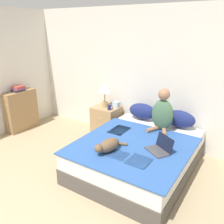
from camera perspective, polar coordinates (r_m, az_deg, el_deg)
wall_back at (r=4.71m, az=5.49°, el=8.69°), size 5.74×0.05×2.55m
bed at (r=3.87m, az=6.25°, el=-10.19°), size 1.64×2.03×0.51m
pillow_near at (r=4.54m, az=7.34°, el=0.18°), size 0.54×0.26×0.30m
pillow_far at (r=4.31m, az=15.95°, el=-1.59°), size 0.54×0.26×0.30m
person_sitting at (r=4.06m, az=12.06°, el=-0.17°), size 0.38×0.37×0.73m
cat_tabby at (r=3.37m, az=-0.93°, el=-8.02°), size 0.28×0.55×0.19m
laptop_open at (r=3.46m, az=11.42°, el=-8.52°), size 0.42×0.40×0.22m
nightstand at (r=4.97m, az=-1.39°, el=-2.20°), size 0.52×0.48×0.63m
table_lamp at (r=4.78m, az=-1.79°, el=5.49°), size 0.27×0.27×0.51m
tissue_box at (r=4.85m, az=1.02°, el=1.91°), size 0.12×0.12×0.14m
coffee_mug at (r=4.68m, az=-0.61°, el=1.14°), size 0.12×0.07×0.10m
bookshelf at (r=5.59m, az=-20.96°, el=0.34°), size 0.23×0.72×0.87m
book_stack_top at (r=5.45m, az=-21.58°, el=5.24°), size 0.18×0.25×0.12m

